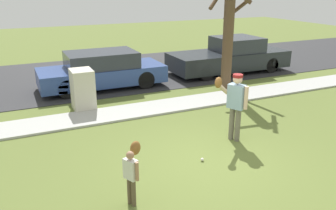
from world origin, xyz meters
The scene contains 10 objects.
ground_plane centered at (0.00, 3.50, 0.00)m, with size 48.00×48.00×0.00m, color olive.
sidewalk_strip centered at (0.00, 3.60, 0.03)m, with size 36.00×1.20×0.06m, color #B2B2AD.
road_surface centered at (0.00, 8.60, 0.01)m, with size 36.00×6.80×0.02m, color #2D2D30.
person_adult centered at (1.13, 0.68, 1.04)m, with size 0.82×0.54×1.67m.
person_child centered at (-1.95, -0.75, 0.69)m, with size 0.43×0.53×1.07m.
baseball centered at (-0.09, 0.04, 0.04)m, with size 0.07×0.07×0.07m, color white.
utility_cabinet centered at (-1.72, 4.50, 0.62)m, with size 0.63×0.78×1.24m, color beige.
street_tree_near centered at (3.42, 4.45, 2.38)m, with size 1.84×1.88×4.45m.
parked_wagon_blue centered at (-0.60, 6.53, 0.66)m, with size 4.50×1.80×1.33m.
parked_pickup_dark centered at (5.08, 6.65, 0.67)m, with size 5.20×1.95×1.48m.
Camera 1 is at (-3.60, -5.85, 3.67)m, focal length 37.45 mm.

